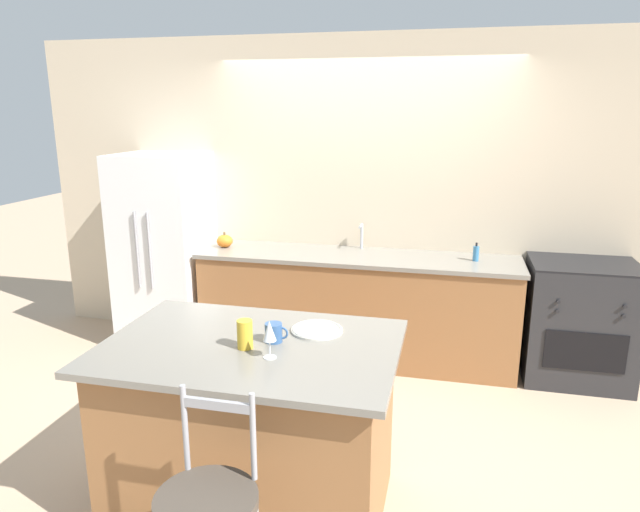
# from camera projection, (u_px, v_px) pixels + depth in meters

# --- Properties ---
(ground_plane) EXTENTS (18.00, 18.00, 0.00)m
(ground_plane) POSITION_uv_depth(u_px,v_px,m) (348.00, 374.00, 4.64)
(ground_plane) COLOR tan
(wall_back) EXTENTS (6.00, 0.07, 2.70)m
(wall_back) POSITION_uv_depth(u_px,v_px,m) (364.00, 197.00, 4.95)
(wall_back) COLOR beige
(wall_back) RESTS_ON ground_plane
(back_counter) EXTENTS (2.67, 0.67, 0.92)m
(back_counter) POSITION_uv_depth(u_px,v_px,m) (356.00, 306.00, 4.87)
(back_counter) COLOR #936038
(back_counter) RESTS_ON ground_plane
(sink_faucet) EXTENTS (0.02, 0.13, 0.22)m
(sink_faucet) POSITION_uv_depth(u_px,v_px,m) (361.00, 233.00, 4.91)
(sink_faucet) COLOR #ADAFB5
(sink_faucet) RESTS_ON back_counter
(kitchen_island) EXTENTS (1.48, 1.02, 0.96)m
(kitchen_island) POSITION_uv_depth(u_px,v_px,m) (253.00, 428.00, 2.98)
(kitchen_island) COLOR #936038
(kitchen_island) RESTS_ON ground_plane
(refrigerator) EXTENTS (0.73, 0.72, 1.72)m
(refrigerator) POSITION_uv_depth(u_px,v_px,m) (165.00, 251.00, 5.11)
(refrigerator) COLOR white
(refrigerator) RESTS_ON ground_plane
(oven_range) EXTENTS (0.80, 0.63, 0.95)m
(oven_range) POSITION_uv_depth(u_px,v_px,m) (579.00, 322.00, 4.47)
(oven_range) COLOR #28282B
(oven_range) RESTS_ON ground_plane
(dinner_plate) EXTENTS (0.27, 0.27, 0.02)m
(dinner_plate) POSITION_uv_depth(u_px,v_px,m) (317.00, 330.00, 3.01)
(dinner_plate) COLOR beige
(dinner_plate) RESTS_ON kitchen_island
(wine_glass) EXTENTS (0.07, 0.07, 0.19)m
(wine_glass) POSITION_uv_depth(u_px,v_px,m) (269.00, 332.00, 2.66)
(wine_glass) COLOR white
(wine_glass) RESTS_ON kitchen_island
(coffee_mug) EXTENTS (0.12, 0.09, 0.10)m
(coffee_mug) POSITION_uv_depth(u_px,v_px,m) (274.00, 333.00, 2.87)
(coffee_mug) COLOR #335689
(coffee_mug) RESTS_ON kitchen_island
(tumbler_cup) EXTENTS (0.08, 0.08, 0.15)m
(tumbler_cup) POSITION_uv_depth(u_px,v_px,m) (245.00, 334.00, 2.78)
(tumbler_cup) COLOR gold
(tumbler_cup) RESTS_ON kitchen_island
(pumpkin_decoration) EXTENTS (0.14, 0.14, 0.13)m
(pumpkin_decoration) POSITION_uv_depth(u_px,v_px,m) (225.00, 241.00, 4.99)
(pumpkin_decoration) COLOR orange
(pumpkin_decoration) RESTS_ON back_counter
(soap_bottle) EXTENTS (0.05, 0.05, 0.15)m
(soap_bottle) POSITION_uv_depth(u_px,v_px,m) (476.00, 253.00, 4.54)
(soap_bottle) COLOR teal
(soap_bottle) RESTS_ON back_counter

